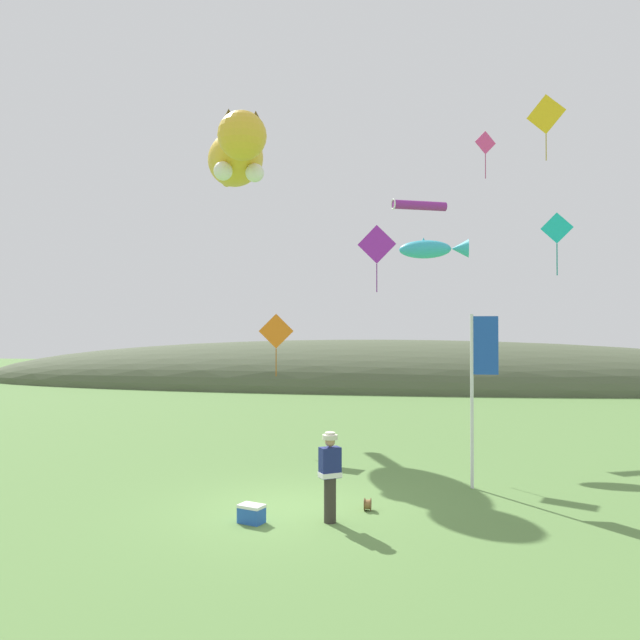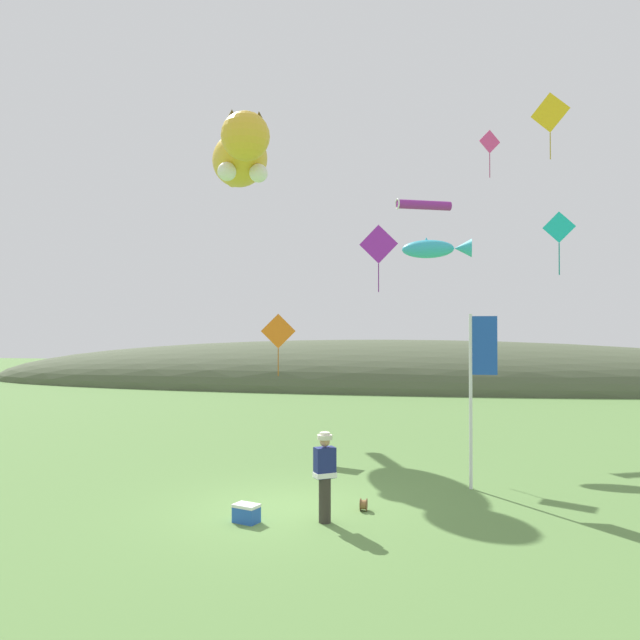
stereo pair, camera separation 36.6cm
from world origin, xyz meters
TOP-DOWN VIEW (x-y plane):
  - ground_plane at (0.00, 0.00)m, footprint 120.00×120.00m
  - distant_hill_ridge at (0.00, 29.82)m, footprint 59.68×13.96m
  - festival_attendant at (0.96, -0.75)m, footprint 0.49×0.45m
  - kite_spool at (1.63, 0.17)m, footprint 0.15×0.26m
  - picnic_cooler at (-0.56, -1.03)m, footprint 0.57×0.47m
  - festival_banner_pole at (4.11, 2.40)m, footprint 0.66×0.08m
  - kite_giant_cat at (-4.38, 10.62)m, footprint 3.70×7.31m
  - kite_fish_windsock at (3.16, 8.53)m, footprint 2.34×0.70m
  - kite_tube_streamer at (2.69, 12.17)m, footprint 2.24×1.24m
  - kite_diamond_gold at (6.96, 8.96)m, footprint 1.16×0.74m
  - kite_diamond_orange at (-1.92, 6.89)m, footprint 1.12×0.26m
  - kite_diamond_violet at (1.38, 6.75)m, footprint 1.23×0.09m
  - kite_diamond_pink at (5.14, 10.74)m, footprint 0.79×0.40m
  - kite_diamond_teal at (6.56, 5.44)m, footprint 0.86×0.23m

SIDE VIEW (x-z plane):
  - ground_plane at x=0.00m, z-range 0.00..0.00m
  - distant_hill_ridge at x=0.00m, z-range -3.09..3.09m
  - kite_spool at x=1.63m, z-range 0.00..0.26m
  - picnic_cooler at x=-0.56m, z-range 0.00..0.36m
  - festival_attendant at x=0.96m, z-range 0.07..1.84m
  - festival_banner_pole at x=4.11m, z-range 0.65..4.82m
  - kite_diamond_orange at x=-1.92m, z-range 2.71..4.75m
  - kite_diamond_violet at x=1.38m, z-range 5.42..7.55m
  - kite_fish_windsock at x=3.16m, z-range 6.18..6.90m
  - kite_diamond_teal at x=6.56m, z-range 5.75..7.54m
  - kite_tube_streamer at x=2.69m, z-range 8.54..8.98m
  - kite_giant_cat at x=-4.38m, z-range 9.44..11.79m
  - kite_diamond_pink at x=5.14m, z-range 9.83..11.60m
  - kite_diamond_gold at x=6.96m, z-range 9.95..12.21m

